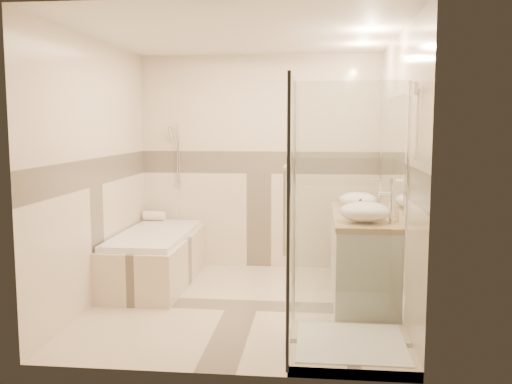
# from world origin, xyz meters

# --- Properties ---
(room) EXTENTS (2.82, 3.02, 2.52)m
(room) POSITION_xyz_m (0.06, 0.01, 1.26)
(room) COLOR #C5B39C
(room) RESTS_ON ground
(bathtub) EXTENTS (0.75, 1.70, 0.56)m
(bathtub) POSITION_xyz_m (-1.02, 0.65, 0.31)
(bathtub) COLOR beige
(bathtub) RESTS_ON ground
(vanity) EXTENTS (0.58, 1.62, 0.85)m
(vanity) POSITION_xyz_m (1.12, 0.30, 0.43)
(vanity) COLOR silver
(vanity) RESTS_ON ground
(shower_enclosure) EXTENTS (0.96, 0.93, 2.04)m
(shower_enclosure) POSITION_xyz_m (0.83, -0.97, 0.51)
(shower_enclosure) COLOR beige
(shower_enclosure) RESTS_ON ground
(vessel_sink_near) EXTENTS (0.39, 0.39, 0.16)m
(vessel_sink_near) POSITION_xyz_m (1.10, 0.72, 0.93)
(vessel_sink_near) COLOR white
(vessel_sink_near) RESTS_ON vanity
(vessel_sink_far) EXTENTS (0.45, 0.45, 0.18)m
(vessel_sink_far) POSITION_xyz_m (1.10, -0.16, 0.94)
(vessel_sink_far) COLOR white
(vessel_sink_far) RESTS_ON vanity
(faucet_near) EXTENTS (0.12, 0.03, 0.30)m
(faucet_near) POSITION_xyz_m (1.32, 0.72, 1.02)
(faucet_near) COLOR silver
(faucet_near) RESTS_ON vanity
(faucet_far) EXTENTS (0.11, 0.03, 0.27)m
(faucet_far) POSITION_xyz_m (1.32, -0.16, 1.01)
(faucet_far) COLOR silver
(faucet_far) RESTS_ON vanity
(amenity_bottle_a) EXTENTS (0.07, 0.07, 0.14)m
(amenity_bottle_a) POSITION_xyz_m (1.10, 0.24, 0.92)
(amenity_bottle_a) COLOR black
(amenity_bottle_a) RESTS_ON vanity
(amenity_bottle_b) EXTENTS (0.12, 0.12, 0.13)m
(amenity_bottle_b) POSITION_xyz_m (1.10, 0.37, 0.92)
(amenity_bottle_b) COLOR black
(amenity_bottle_b) RESTS_ON vanity
(folded_towels) EXTENTS (0.19, 0.28, 0.08)m
(folded_towels) POSITION_xyz_m (1.10, 1.02, 0.89)
(folded_towels) COLOR white
(folded_towels) RESTS_ON vanity
(rolled_towel) EXTENTS (0.25, 0.11, 0.11)m
(rolled_towel) POSITION_xyz_m (-1.24, 1.36, 0.62)
(rolled_towel) COLOR white
(rolled_towel) RESTS_ON bathtub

